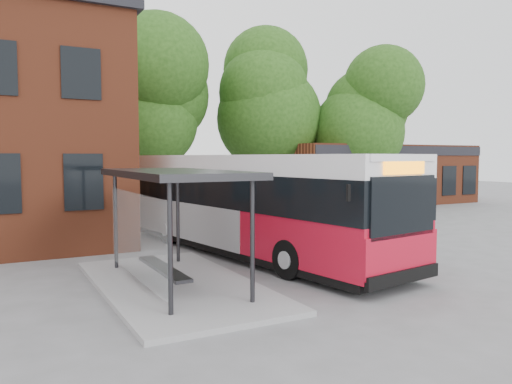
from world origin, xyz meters
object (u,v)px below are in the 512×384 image
bicycle_1 (310,205)px  bicycle_6 (364,204)px  bicycle_3 (324,204)px  bicycle_7 (372,204)px  bicycle_0 (312,205)px  bicycle_4 (339,205)px  bicycle_5 (367,205)px  bus_shelter (175,229)px  city_bus (244,204)px

bicycle_1 → bicycle_6: 3.34m
bicycle_3 → bicycle_7: 2.78m
bicycle_0 → bicycle_4: bearing=-115.6°
bicycle_7 → bicycle_6: bearing=25.3°
bicycle_1 → bicycle_6: bicycle_1 is taller
bicycle_4 → bicycle_5: bearing=-98.2°
bus_shelter → bicycle_3: bearing=42.3°
bus_shelter → city_bus: (3.50, 3.18, 0.18)m
bus_shelter → bicycle_6: 18.75m
city_bus → bicycle_6: bearing=24.7°
bicycle_1 → bicycle_6: (3.26, -0.75, -0.02)m
city_bus → bicycle_7: (12.00, 7.35, -1.12)m
bus_shelter → bicycle_3: bus_shelter is taller
bicycle_1 → bicycle_3: 1.14m
bus_shelter → bicycle_0: bus_shelter is taller
bicycle_6 → bus_shelter: bearing=136.0°
bus_shelter → city_bus: bearing=42.3°
bus_shelter → bicycle_5: 17.99m
city_bus → bicycle_6: 14.09m
bus_shelter → bicycle_4: (13.48, 11.05, -0.95)m
bicycle_4 → bicycle_7: bicycle_7 is taller
bicycle_0 → bicycle_4: bicycle_4 is taller
bicycle_3 → bicycle_7: (2.43, -1.35, 0.01)m
bicycle_1 → bicycle_4: (1.53, -0.62, 0.03)m
city_bus → bicycle_5: city_bus is taller
city_bus → bus_shelter: bearing=-146.4°
bicycle_0 → bicycle_6: 3.12m
bicycle_4 → bicycle_6: bicycle_4 is taller
bicycle_6 → bicycle_7: bicycle_7 is taller
bus_shelter → bicycle_6: bus_shelter is taller
city_bus → bicycle_3: 12.99m
bicycle_7 → bicycle_3: bearing=49.8°
bicycle_5 → bus_shelter: bearing=131.0°
bus_shelter → bicycle_5: bearing=34.6°
bus_shelter → bicycle_6: bearing=35.7°
bicycle_1 → bicycle_3: bicycle_3 is taller
bus_shelter → city_bus: 4.73m
bus_shelter → bicycle_3: 17.69m
city_bus → bicycle_4: city_bus is taller
bicycle_3 → bicycle_6: 2.34m
bicycle_3 → bicycle_7: size_ratio=0.97×
bicycle_0 → city_bus: bearing=140.2°
bus_shelter → bicycle_5: size_ratio=4.36×
city_bus → bicycle_7: bearing=22.8°
bicycle_5 → bicycle_6: (0.41, 0.73, -0.03)m
bicycle_3 → bicycle_5: bicycle_3 is taller
bus_shelter → city_bus: size_ratio=0.55×
bicycle_0 → bicycle_5: 3.04m
bicycle_4 → bicycle_5: 1.57m
city_bus → bicycle_0: city_bus is taller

